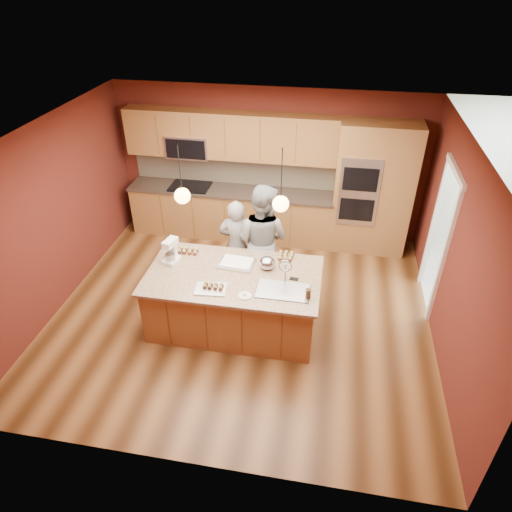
% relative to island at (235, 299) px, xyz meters
% --- Properties ---
extents(floor, '(5.50, 5.50, 0.00)m').
position_rel_island_xyz_m(floor, '(0.04, 0.27, -0.45)').
color(floor, '#452610').
rests_on(floor, ground).
extents(ceiling, '(5.50, 5.50, 0.00)m').
position_rel_island_xyz_m(ceiling, '(0.04, 0.27, 2.25)').
color(ceiling, white).
rests_on(ceiling, ground).
extents(wall_back, '(5.50, 0.00, 5.50)m').
position_rel_island_xyz_m(wall_back, '(0.04, 2.77, 0.90)').
color(wall_back, '#541C15').
rests_on(wall_back, ground).
extents(wall_front, '(5.50, 0.00, 5.50)m').
position_rel_island_xyz_m(wall_front, '(0.04, -2.23, 0.90)').
color(wall_front, '#541C15').
rests_on(wall_front, ground).
extents(wall_left, '(0.00, 5.00, 5.00)m').
position_rel_island_xyz_m(wall_left, '(-2.71, 0.27, 0.90)').
color(wall_left, '#541C15').
rests_on(wall_left, ground).
extents(wall_right, '(0.00, 5.00, 5.00)m').
position_rel_island_xyz_m(wall_right, '(2.79, 0.27, 0.90)').
color(wall_right, '#541C15').
rests_on(wall_right, ground).
extents(cabinet_run, '(3.74, 0.64, 2.30)m').
position_rel_island_xyz_m(cabinet_run, '(-0.64, 2.51, 0.54)').
color(cabinet_run, olive).
rests_on(cabinet_run, floor).
extents(oven_column, '(1.30, 0.62, 2.30)m').
position_rel_island_xyz_m(oven_column, '(1.88, 2.46, 0.70)').
color(oven_column, olive).
rests_on(oven_column, floor).
extents(doorway_trim, '(0.08, 1.11, 2.20)m').
position_rel_island_xyz_m(doorway_trim, '(2.77, 1.07, 0.60)').
color(doorway_trim, white).
rests_on(doorway_trim, wall_right).
extents(pendant_left, '(0.20, 0.20, 0.80)m').
position_rel_island_xyz_m(pendant_left, '(-0.63, 0.00, 1.56)').
color(pendant_left, black).
rests_on(pendant_left, ceiling).
extents(pendant_right, '(0.20, 0.20, 0.80)m').
position_rel_island_xyz_m(pendant_right, '(0.60, 0.00, 1.56)').
color(pendant_right, black).
rests_on(pendant_right, ceiling).
extents(island, '(2.37, 1.33, 1.25)m').
position_rel_island_xyz_m(island, '(0.00, 0.00, 0.00)').
color(island, olive).
rests_on(island, floor).
extents(person_left, '(0.55, 0.37, 1.51)m').
position_rel_island_xyz_m(person_left, '(-0.17, 0.92, 0.31)').
color(person_left, black).
rests_on(person_left, floor).
extents(person_right, '(1.04, 0.91, 1.80)m').
position_rel_island_xyz_m(person_right, '(0.22, 0.92, 0.45)').
color(person_right, slate).
rests_on(person_right, floor).
extents(stand_mixer, '(0.24, 0.29, 0.35)m').
position_rel_island_xyz_m(stand_mixer, '(-0.94, 0.17, 0.58)').
color(stand_mixer, white).
rests_on(stand_mixer, island).
extents(sheet_cake, '(0.51, 0.40, 0.05)m').
position_rel_island_xyz_m(sheet_cake, '(-0.02, 0.25, 0.45)').
color(sheet_cake, silver).
rests_on(sheet_cake, island).
extents(cooling_rack, '(0.42, 0.32, 0.02)m').
position_rel_island_xyz_m(cooling_rack, '(-0.23, -0.37, 0.44)').
color(cooling_rack, silver).
rests_on(cooling_rack, island).
extents(mixing_bowl, '(0.22, 0.22, 0.19)m').
position_rel_island_xyz_m(mixing_bowl, '(0.41, 0.23, 0.51)').
color(mixing_bowl, '#B4B8BC').
rests_on(mixing_bowl, island).
extents(plate, '(0.17, 0.17, 0.01)m').
position_rel_island_xyz_m(plate, '(0.23, -0.43, 0.43)').
color(plate, white).
rests_on(plate, island).
extents(tumbler, '(0.07, 0.07, 0.14)m').
position_rel_island_xyz_m(tumbler, '(1.02, -0.32, 0.49)').
color(tumbler, '#371E0D').
rests_on(tumbler, island).
extents(phone, '(0.12, 0.08, 0.01)m').
position_rel_island_xyz_m(phone, '(0.81, 0.04, 0.43)').
color(phone, black).
rests_on(phone, island).
extents(cupcakes_left, '(0.31, 0.16, 0.07)m').
position_rel_island_xyz_m(cupcakes_left, '(-0.78, 0.42, 0.46)').
color(cupcakes_left, tan).
rests_on(cupcakes_left, island).
extents(cupcakes_rack, '(0.28, 0.14, 0.06)m').
position_rel_island_xyz_m(cupcakes_rack, '(-0.21, -0.34, 0.47)').
color(cupcakes_rack, tan).
rests_on(cupcakes_rack, island).
extents(cupcakes_right, '(0.23, 0.23, 0.07)m').
position_rel_island_xyz_m(cupcakes_right, '(0.63, 0.54, 0.46)').
color(cupcakes_right, tan).
rests_on(cupcakes_right, island).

